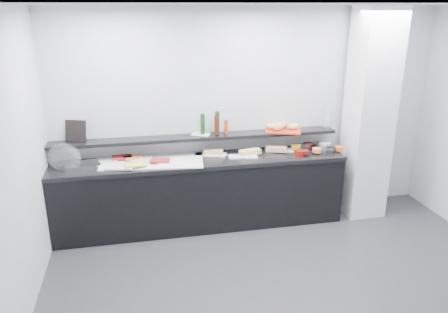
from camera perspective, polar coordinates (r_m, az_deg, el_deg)
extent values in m
plane|color=#2D2D30|center=(4.52, 9.85, -17.77)|extent=(5.00, 5.00, 0.00)
cube|color=#B5B8BD|center=(5.68, 3.33, 5.42)|extent=(5.00, 0.02, 2.70)
plane|color=white|center=(3.63, 12.37, 18.83)|extent=(5.00, 5.00, 0.00)
cube|color=silver|center=(5.94, 18.41, 5.07)|extent=(0.50, 0.50, 2.70)
cube|color=black|center=(5.57, -3.06, -4.94)|extent=(3.60, 0.60, 0.85)
cube|color=black|center=(5.40, -3.14, -0.58)|extent=(3.62, 0.62, 0.05)
cube|color=black|center=(5.49, -3.47, 2.53)|extent=(3.60, 0.25, 0.04)
cube|color=silver|center=(5.39, -18.06, -1.07)|extent=(0.40, 0.29, 0.04)
ellipsoid|color=white|center=(5.38, -20.11, -0.14)|extent=(0.45, 0.37, 0.34)
cube|color=silver|center=(5.36, -9.31, -0.60)|extent=(1.27, 0.72, 0.01)
cube|color=silver|center=(5.47, -15.03, -0.43)|extent=(0.30, 0.23, 0.01)
cube|color=maroon|center=(5.47, -13.20, -0.07)|extent=(0.25, 0.17, 0.02)
cube|color=white|center=(5.42, -10.94, -0.32)|extent=(0.32, 0.26, 0.01)
cube|color=#C65128|center=(5.43, -11.79, -0.11)|extent=(0.25, 0.21, 0.02)
cube|color=white|center=(5.21, -13.42, -1.27)|extent=(0.36, 0.27, 0.01)
cube|color=#D9BF54|center=(5.17, -11.56, -1.07)|extent=(0.26, 0.18, 0.02)
cube|color=white|center=(5.26, -6.79, -0.68)|extent=(0.35, 0.29, 0.01)
cube|color=maroon|center=(5.27, -8.36, -0.51)|extent=(0.25, 0.18, 0.02)
cube|color=white|center=(5.54, -1.78, 0.30)|extent=(0.43, 0.29, 0.01)
cube|color=#DDB274|center=(5.50, -1.38, 0.60)|extent=(0.25, 0.16, 0.06)
cylinder|color=silver|center=(5.45, -0.29, 0.14)|extent=(0.16, 0.02, 0.01)
cube|color=silver|center=(5.45, 2.49, -0.01)|extent=(0.38, 0.21, 0.01)
cube|color=tan|center=(5.51, 3.42, 0.59)|extent=(0.29, 0.16, 0.06)
cylinder|color=silver|center=(5.39, 3.07, -0.11)|extent=(0.16, 0.02, 0.01)
cube|color=white|center=(5.73, 7.22, 0.81)|extent=(0.38, 0.20, 0.01)
cube|color=tan|center=(5.66, 6.84, 0.98)|extent=(0.28, 0.19, 0.06)
cylinder|color=#AEB2B5|center=(5.63, 6.02, 0.63)|extent=(0.15, 0.08, 0.01)
cylinder|color=white|center=(5.81, 10.28, 1.19)|extent=(0.19, 0.19, 0.07)
cylinder|color=#F6A421|center=(5.77, 9.37, 1.25)|extent=(0.13, 0.13, 0.05)
cylinder|color=black|center=(5.89, 10.97, 1.38)|extent=(0.15, 0.15, 0.07)
cylinder|color=#580C12|center=(5.86, 10.98, 1.43)|extent=(0.15, 0.15, 0.05)
cylinder|color=silver|center=(5.96, 12.67, 1.48)|extent=(0.27, 0.27, 0.07)
cylinder|color=silver|center=(5.96, 13.04, 1.58)|extent=(0.18, 0.18, 0.05)
cylinder|color=maroon|center=(5.57, 9.85, 0.42)|extent=(0.13, 0.13, 0.07)
cylinder|color=#4F120B|center=(5.58, 10.52, 0.54)|extent=(0.10, 0.10, 0.05)
cylinder|color=white|center=(5.72, 13.29, 0.69)|extent=(0.19, 0.19, 0.07)
cylinder|color=#F8693C|center=(5.69, 12.03, 0.81)|extent=(0.13, 0.13, 0.05)
cylinder|color=black|center=(5.79, 13.71, 0.88)|extent=(0.14, 0.14, 0.07)
cylinder|color=#D7551D|center=(5.82, 14.80, 1.02)|extent=(0.10, 0.10, 0.05)
cube|color=black|center=(5.49, -18.80, 3.17)|extent=(0.26, 0.15, 0.26)
cube|color=#D1A597|center=(5.54, -18.33, 3.37)|extent=(0.17, 0.09, 0.22)
cube|color=white|center=(5.52, -3.02, 2.91)|extent=(0.26, 0.22, 0.01)
cylinder|color=#103D13|center=(5.47, -2.81, 4.26)|extent=(0.07, 0.07, 0.26)
cylinder|color=#3B190A|center=(5.44, -0.95, 4.09)|extent=(0.08, 0.08, 0.24)
cylinder|color=#0E3517|center=(5.50, -0.88, 4.47)|extent=(0.07, 0.07, 0.28)
cylinder|color=#B83B0D|center=(5.49, 0.28, 3.89)|extent=(0.06, 0.06, 0.18)
cylinder|color=silver|center=(5.50, -0.99, 3.34)|extent=(0.04, 0.04, 0.07)
cylinder|color=white|center=(5.54, 0.12, 3.46)|extent=(0.03, 0.03, 0.07)
cube|color=#B02C13|center=(5.71, 7.73, 3.38)|extent=(0.53, 0.46, 0.02)
ellipsoid|color=tan|center=(5.77, 7.01, 4.09)|extent=(0.14, 0.10, 0.08)
ellipsoid|color=#B98946|center=(5.80, 7.64, 4.14)|extent=(0.16, 0.11, 0.08)
ellipsoid|color=#B27144|center=(5.65, 7.05, 3.76)|extent=(0.15, 0.10, 0.08)
ellipsoid|color=#C7844B|center=(5.73, 8.84, 3.91)|extent=(0.15, 0.12, 0.08)
ellipsoid|color=#D8A952|center=(5.74, 9.07, 3.90)|extent=(0.15, 0.10, 0.08)
ellipsoid|color=gold|center=(5.71, 6.16, 3.98)|extent=(0.15, 0.12, 0.08)
ellipsoid|color=gold|center=(5.74, 7.49, 4.00)|extent=(0.14, 0.11, 0.08)
cylinder|color=white|center=(5.90, 13.39, 4.94)|extent=(0.12, 0.12, 0.30)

